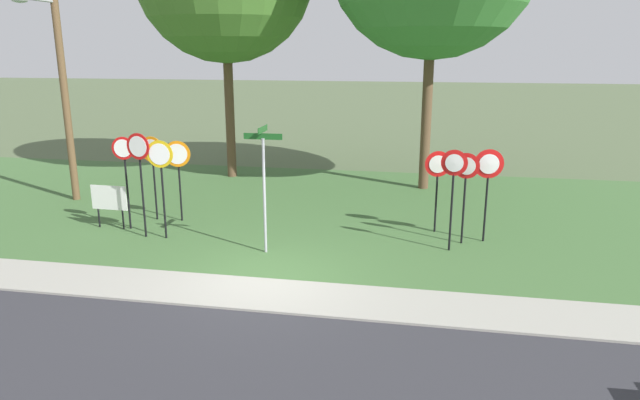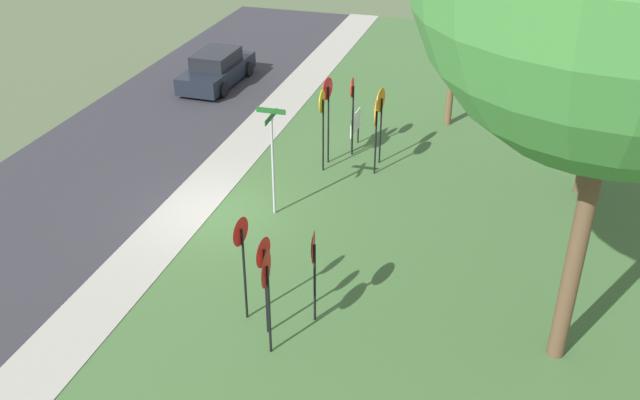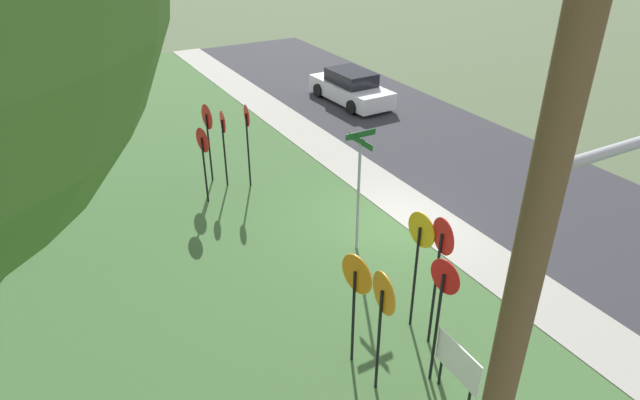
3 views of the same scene
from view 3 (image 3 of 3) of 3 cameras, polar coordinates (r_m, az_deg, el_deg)
ground_plane at (r=15.37m, az=8.18°, el=-2.49°), size 160.00×160.00×0.00m
road_asphalt at (r=18.40m, az=20.25°, el=1.48°), size 44.00×6.40×0.01m
sidewalk_strip at (r=15.80m, az=10.52°, el=-1.64°), size 44.00×1.60×0.06m
grass_median at (r=13.14m, az=-13.56°, el=-9.07°), size 44.00×12.00×0.04m
stop_sign_near_left at (r=10.43m, az=12.35°, el=-5.74°), size 0.70×0.15×2.87m
stop_sign_near_right at (r=10.86m, az=10.26°, el=-4.74°), size 0.73×0.10×2.69m
stop_sign_far_left at (r=9.45m, az=6.48°, el=-11.05°), size 0.75×0.13×2.53m
stop_sign_far_center at (r=10.00m, az=3.74°, el=-8.95°), size 0.76×0.15×2.42m
stop_sign_far_right at (r=9.74m, az=12.50°, el=-9.86°), size 0.64×0.11×2.66m
yield_sign_near_left at (r=16.53m, az=-7.52°, el=7.52°), size 0.65×0.12×2.61m
yield_sign_near_right at (r=17.09m, az=-11.55°, el=7.69°), size 0.77×0.12×2.50m
yield_sign_far_left at (r=16.68m, az=-9.96°, el=7.04°), size 0.67×0.12×2.43m
yield_sign_far_right at (r=15.86m, az=-11.99°, el=5.31°), size 0.71×0.16×2.31m
street_name_post at (r=13.22m, az=4.06°, el=1.83°), size 0.96×0.82×3.20m
utility_pole at (r=4.62m, az=19.82°, el=-15.10°), size 2.10×2.01×8.92m
notice_board at (r=10.16m, az=14.08°, el=-16.22°), size 1.10×0.08×1.25m
parked_sedan_distant at (r=24.49m, az=3.23°, el=11.54°), size 4.37×2.02×1.39m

